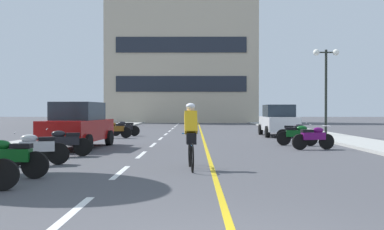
{
  "coord_description": "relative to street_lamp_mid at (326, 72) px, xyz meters",
  "views": [
    {
      "loc": [
        -0.21,
        -4.08,
        1.5
      ],
      "look_at": [
        -0.36,
        20.57,
        1.22
      ],
      "focal_mm": 39.12,
      "sensor_mm": 36.0,
      "label": 1
    }
  ],
  "objects": [
    {
      "name": "ground_plane",
      "position": [
        -7.17,
        1.6,
        -3.67
      ],
      "size": [
        140.0,
        140.0,
        0.0
      ],
      "primitive_type": "plane",
      "color": "#47474C"
    },
    {
      "name": "curb_left",
      "position": [
        -14.37,
        4.6,
        -3.61
      ],
      "size": [
        2.4,
        72.0,
        0.12
      ],
      "primitive_type": "cube",
      "color": "#A8A8A3",
      "rests_on": "ground"
    },
    {
      "name": "curb_right",
      "position": [
        0.03,
        4.6,
        -3.61
      ],
      "size": [
        2.4,
        72.0,
        0.12
      ],
      "primitive_type": "cube",
      "color": "#A8A8A3",
      "rests_on": "ground"
    },
    {
      "name": "lane_dash_0",
      "position": [
        -9.17,
        -17.4,
        -3.66
      ],
      "size": [
        0.14,
        2.2,
        0.01
      ],
      "primitive_type": "cube",
      "color": "silver",
      "rests_on": "ground"
    },
    {
      "name": "lane_dash_1",
      "position": [
        -9.17,
        -13.4,
        -3.66
      ],
      "size": [
        0.14,
        2.2,
        0.01
      ],
      "primitive_type": "cube",
      "color": "silver",
      "rests_on": "ground"
    },
    {
      "name": "lane_dash_2",
      "position": [
        -9.17,
        -9.4,
        -3.66
      ],
      "size": [
        0.14,
        2.2,
        0.01
      ],
      "primitive_type": "cube",
      "color": "silver",
      "rests_on": "ground"
    },
    {
      "name": "lane_dash_3",
      "position": [
        -9.17,
        -5.4,
        -3.66
      ],
      "size": [
        0.14,
        2.2,
        0.01
      ],
      "primitive_type": "cube",
      "color": "silver",
      "rests_on": "ground"
    },
    {
      "name": "lane_dash_4",
      "position": [
        -9.17,
        -1.4,
        -3.66
      ],
      "size": [
        0.14,
        2.2,
        0.01
      ],
      "primitive_type": "cube",
      "color": "silver",
      "rests_on": "ground"
    },
    {
      "name": "lane_dash_5",
      "position": [
        -9.17,
        2.6,
        -3.66
      ],
      "size": [
        0.14,
        2.2,
        0.01
      ],
      "primitive_type": "cube",
      "color": "silver",
      "rests_on": "ground"
    },
    {
      "name": "lane_dash_6",
      "position": [
        -9.17,
        6.6,
        -3.66
      ],
      "size": [
        0.14,
        2.2,
        0.01
      ],
      "primitive_type": "cube",
      "color": "silver",
      "rests_on": "ground"
    },
    {
      "name": "lane_dash_7",
      "position": [
        -9.17,
        10.6,
        -3.66
      ],
      "size": [
        0.14,
        2.2,
        0.01
      ],
      "primitive_type": "cube",
      "color": "silver",
      "rests_on": "ground"
    },
    {
      "name": "lane_dash_8",
      "position": [
        -9.17,
        14.6,
        -3.66
      ],
      "size": [
        0.14,
        2.2,
        0.01
      ],
      "primitive_type": "cube",
      "color": "silver",
      "rests_on": "ground"
    },
    {
      "name": "lane_dash_9",
      "position": [
        -9.17,
        18.6,
        -3.66
      ],
      "size": [
        0.14,
        2.2,
        0.01
      ],
      "primitive_type": "cube",
      "color": "silver",
      "rests_on": "ground"
    },
    {
      "name": "lane_dash_10",
      "position": [
        -9.17,
        22.6,
        -3.66
      ],
      "size": [
        0.14,
        2.2,
        0.01
      ],
      "primitive_type": "cube",
      "color": "silver",
      "rests_on": "ground"
    },
    {
      "name": "lane_dash_11",
      "position": [
        -9.17,
        26.6,
        -3.66
      ],
      "size": [
        0.14,
        2.2,
        0.01
      ],
      "primitive_type": "cube",
      "color": "silver",
      "rests_on": "ground"
    },
    {
      "name": "centre_line_yellow",
      "position": [
        -6.92,
        4.6,
        -3.66
      ],
      "size": [
        0.12,
        66.0,
        0.01
      ],
      "primitive_type": "cube",
      "color": "gold",
      "rests_on": "ground"
    },
    {
      "name": "office_building",
      "position": [
        -8.94,
        28.61,
        3.99
      ],
      "size": [
        18.25,
        6.12,
        15.31
      ],
      "color": "#BCAD93",
      "rests_on": "ground"
    },
    {
      "name": "street_lamp_mid",
      "position": [
        0.0,
        0.0,
        0.0
      ],
      "size": [
        1.46,
        0.36,
        4.8
      ],
      "color": "black",
      "rests_on": "curb_right"
    },
    {
      "name": "parked_car_near",
      "position": [
        -11.97,
        -6.98,
        -2.75
      ],
      "size": [
        2.18,
        4.32,
        1.82
      ],
      "color": "black",
      "rests_on": "ground"
    },
    {
      "name": "parked_car_mid",
      "position": [
        -2.49,
        0.83,
        -2.75
      ],
      "size": [
        2.0,
        4.24,
        1.82
      ],
      "color": "black",
      "rests_on": "ground"
    },
    {
      "name": "motorcycle_1",
      "position": [
        -11.44,
        -14.33,
        -3.19
      ],
      "size": [
        1.7,
        0.6,
        0.92
      ],
      "color": "black",
      "rests_on": "ground"
    },
    {
      "name": "motorcycle_2",
      "position": [
        -11.67,
        -12.14,
        -3.19
      ],
      "size": [
        1.63,
        0.81,
        0.92
      ],
      "color": "black",
      "rests_on": "ground"
    },
    {
      "name": "motorcycle_3",
      "position": [
        -11.58,
        -10.0,
        -3.19
      ],
      "size": [
        1.66,
        0.72,
        0.92
      ],
      "color": "black",
      "rests_on": "ground"
    },
    {
      "name": "motorcycle_4",
      "position": [
        -2.83,
        -7.52,
        -3.19
      ],
      "size": [
        1.69,
        0.62,
        0.92
      ],
      "color": "black",
      "rests_on": "ground"
    },
    {
      "name": "motorcycle_5",
      "position": [
        -3.01,
        -5.75,
        -3.19
      ],
      "size": [
        1.69,
        0.6,
        0.92
      ],
      "color": "black",
      "rests_on": "ground"
    },
    {
      "name": "motorcycle_6",
      "position": [
        -2.63,
        -3.7,
        -3.19
      ],
      "size": [
        1.67,
        0.69,
        0.92
      ],
      "color": "black",
      "rests_on": "ground"
    },
    {
      "name": "motorcycle_7",
      "position": [
        -11.62,
        -1.05,
        -3.19
      ],
      "size": [
        1.7,
        0.6,
        0.92
      ],
      "color": "black",
      "rests_on": "ground"
    },
    {
      "name": "motorcycle_8",
      "position": [
        -11.43,
        0.86,
        -3.19
      ],
      "size": [
        1.7,
        0.6,
        0.92
      ],
      "color": "black",
      "rests_on": "ground"
    },
    {
      "name": "cyclist_rider",
      "position": [
        -7.47,
        -12.83,
        -2.78
      ],
      "size": [
        0.42,
        1.77,
        1.71
      ],
      "color": "black",
      "rests_on": "ground"
    }
  ]
}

